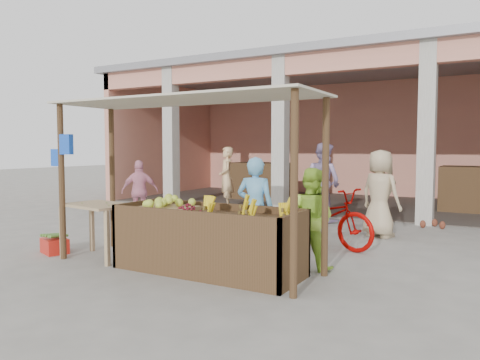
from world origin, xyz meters
The scene contains 19 objects.
ground centered at (0.00, 0.00, 0.00)m, with size 60.00×60.00×0.00m, color slate.
market_building centered at (0.05, 8.93, 2.70)m, with size 14.40×6.40×4.20m.
fruit_stall centered at (0.50, 0.00, 0.40)m, with size 2.60×0.95×0.80m, color #4C321E.
stall_awning centered at (-0.01, 0.06, 1.98)m, with size 4.09×1.35×2.39m.
banana_heap centered at (1.01, 0.06, 0.90)m, with size 1.12×0.61×0.20m, color yellow, non-canonical shape.
melon_tray centered at (-0.20, -0.03, 0.90)m, with size 0.77×0.67×0.20m.
berry_heap centered at (0.21, -0.05, 0.87)m, with size 0.44×0.36×0.14m, color maroon.
side_table centered at (-1.41, -0.15, 0.70)m, with size 1.14×0.85×0.84m.
papaya_pile centered at (-1.41, -0.15, 0.94)m, with size 0.69×0.40×0.20m, color #3C802A, non-canonical shape.
red_crate centered at (-2.29, -0.26, 0.12)m, with size 0.46×0.33×0.24m, color red.
plantain_bundle centered at (-2.29, -0.26, 0.28)m, with size 0.37×0.26×0.07m, color #4F802E, non-canonical shape.
produce_sacks centered at (2.72, 5.29, 0.32)m, with size 0.85×0.79×0.64m.
vendor_blue centered at (0.74, 0.94, 0.83)m, with size 0.63×0.46×1.67m, color #65AEE0.
vendor_green centered at (1.65, 0.90, 0.75)m, with size 0.72×0.42×1.50m, color #AADE3E.
motorcycle centered at (1.30, 2.35, 0.54)m, with size 2.05×0.71×1.07m, color #A20502.
shopper_b centered at (-3.26, 2.88, 0.75)m, with size 0.88×0.47×1.50m, color pink.
shopper_c centered at (1.96, 3.73, 0.92)m, with size 0.89×0.58×1.84m, color tan.
shopper_e centered at (-2.70, 5.80, 0.90)m, with size 0.67×0.51×1.79m, color #EABA80.
shopper_f centered at (0.39, 4.98, 0.99)m, with size 0.97×0.56×1.98m, color #8F79A4.
Camera 1 is at (3.98, -5.27, 1.70)m, focal length 35.00 mm.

